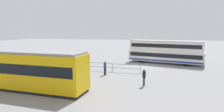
% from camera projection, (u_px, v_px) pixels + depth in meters
% --- Properties ---
extents(ground_plane, '(160.00, 160.00, 0.00)m').
position_uv_depth(ground_plane, '(147.00, 67.00, 27.46)').
color(ground_plane, gray).
extents(double_decker_bus, '(12.03, 5.21, 3.74)m').
position_uv_depth(double_decker_bus, '(165.00, 52.00, 30.04)').
color(double_decker_bus, white).
rests_on(double_decker_bus, ground).
extents(tram_yellow, '(13.69, 3.51, 3.54)m').
position_uv_depth(tram_yellow, '(17.00, 69.00, 17.08)').
color(tram_yellow, '#E5B70C').
rests_on(tram_yellow, ground).
extents(pedestrian_near_railing, '(0.45, 0.45, 1.71)m').
position_uv_depth(pedestrian_near_railing, '(105.00, 67.00, 22.13)').
color(pedestrian_near_railing, black).
rests_on(pedestrian_near_railing, ground).
extents(pedestrian_crossing, '(0.39, 0.39, 1.72)m').
position_uv_depth(pedestrian_crossing, '(144.00, 76.00, 17.77)').
color(pedestrian_crossing, '#33384C').
rests_on(pedestrian_crossing, ground).
extents(pedestrian_railing, '(7.38, 0.67, 1.08)m').
position_uv_depth(pedestrian_railing, '(112.00, 66.00, 24.11)').
color(pedestrian_railing, gray).
rests_on(pedestrian_railing, ground).
extents(info_sign, '(1.02, 0.13, 2.27)m').
position_uv_depth(info_sign, '(70.00, 59.00, 24.94)').
color(info_sign, slate).
rests_on(info_sign, ground).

